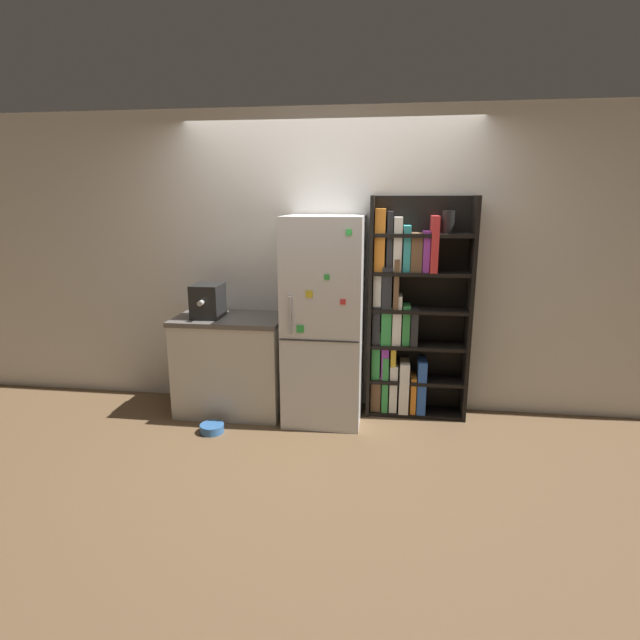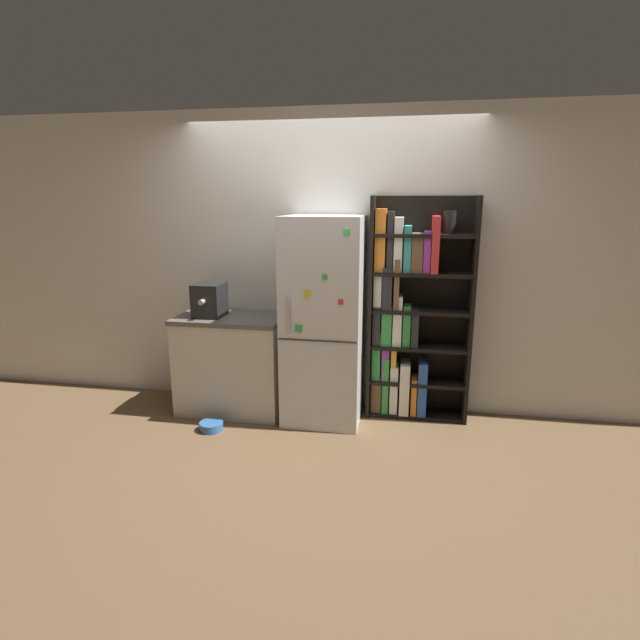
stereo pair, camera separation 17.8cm
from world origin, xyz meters
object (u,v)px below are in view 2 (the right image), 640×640
refrigerator (324,321)px  espresso_machine (210,300)px  bookshelf (408,316)px  pet_bowl (211,426)px

refrigerator → espresso_machine: size_ratio=5.16×
refrigerator → espresso_machine: 1.01m
bookshelf → pet_bowl: bookshelf is taller
espresso_machine → pet_bowl: (0.13, -0.42, -0.97)m
espresso_machine → pet_bowl: espresso_machine is taller
refrigerator → pet_bowl: size_ratio=8.78×
espresso_machine → refrigerator: bearing=1.1°
pet_bowl → espresso_machine: bearing=107.7°
refrigerator → bookshelf: 0.72m
pet_bowl → bookshelf: bearing=22.1°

